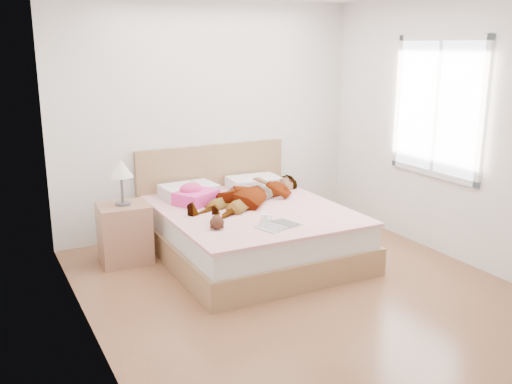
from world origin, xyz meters
The scene contains 11 objects.
ground centered at (0.00, 0.00, 0.00)m, with size 4.00×4.00×0.00m, color #572F1B.
woman centered at (0.14, 1.19, 0.62)m, with size 0.62×1.64×0.23m, color white.
hair centered at (-0.43, 1.64, 0.55)m, with size 0.42×0.51×0.08m, color black.
phone centered at (-0.36, 1.59, 0.68)m, with size 0.04×0.09×0.01m, color silver.
room_shell centered at (1.77, 0.30, 1.50)m, with size 4.00×4.00×4.00m.
bed centered at (0.00, 1.04, 0.28)m, with size 1.80×2.08×1.00m.
towel centered at (-0.44, 1.37, 0.60)m, with size 0.51×0.48×0.21m.
magazine centered at (-0.05, 0.30, 0.52)m, with size 0.44×0.35×0.02m.
coffee_mug centered at (-0.12, 0.45, 0.56)m, with size 0.12×0.09×0.09m.
plush_toy centered at (-0.57, 0.51, 0.57)m, with size 0.18×0.22×0.11m.
nightstand centered at (-1.20, 1.38, 0.35)m, with size 0.51×0.45×1.04m.
Camera 1 is at (-2.49, -3.99, 2.11)m, focal length 40.00 mm.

